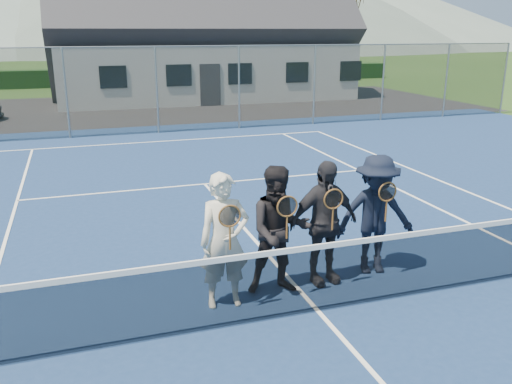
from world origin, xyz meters
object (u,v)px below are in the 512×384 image
player_a (224,241)px  player_d (376,215)px  player_c (324,223)px  tennis_net (319,275)px  clubhouse (200,21)px  player_b (279,231)px

player_a → player_d: bearing=7.1°
player_a → player_c: 1.53m
tennis_net → player_c: player_c is taller
clubhouse → player_a: clubhouse is taller
clubhouse → player_d: 23.48m
tennis_net → clubhouse: size_ratio=0.75×
tennis_net → player_a: (-1.09, 0.58, 0.38)m
clubhouse → player_b: size_ratio=8.67×
player_d → tennis_net: bearing=-146.0°
player_c → player_d: (0.87, 0.07, -0.00)m
player_a → player_d: size_ratio=1.00×
player_b → player_c: bearing=8.0°
player_b → clubhouse: bearing=79.6°
player_b → player_d: same height
player_a → player_b: (0.81, 0.13, -0.00)m
player_b → player_a: bearing=-171.0°
tennis_net → player_b: size_ratio=6.49×
player_a → player_d: same height
player_c → player_d: size_ratio=1.00×
clubhouse → player_a: size_ratio=8.67×
clubhouse → player_d: bearing=-96.7°
clubhouse → player_c: size_ratio=8.67×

